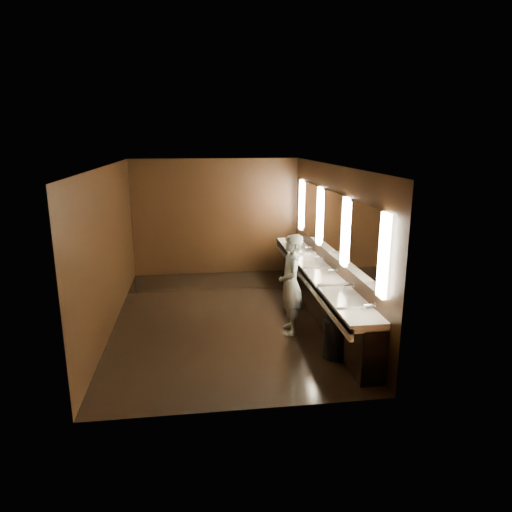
{
  "coord_description": "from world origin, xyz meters",
  "views": [
    {
      "loc": [
        -0.48,
        -7.96,
        3.26
      ],
      "look_at": [
        0.58,
        0.0,
        1.18
      ],
      "focal_mm": 32.0,
      "sensor_mm": 36.0,
      "label": 1
    }
  ],
  "objects": [
    {
      "name": "floor",
      "position": [
        0.0,
        0.0,
        0.0
      ],
      "size": [
        6.0,
        6.0,
        0.0
      ],
      "primitive_type": "plane",
      "color": "black",
      "rests_on": "ground"
    },
    {
      "name": "ceiling",
      "position": [
        0.0,
        0.0,
        2.8
      ],
      "size": [
        4.0,
        6.0,
        0.02
      ],
      "primitive_type": "cube",
      "color": "#2D2D2B",
      "rests_on": "wall_back"
    },
    {
      "name": "mirror_band",
      "position": [
        1.98,
        -0.0,
        1.75
      ],
      "size": [
        0.06,
        5.03,
        1.15
      ],
      "color": "#FFEAC0",
      "rests_on": "wall_right"
    },
    {
      "name": "wall_back",
      "position": [
        0.0,
        3.0,
        1.4
      ],
      "size": [
        4.0,
        0.02,
        2.8
      ],
      "primitive_type": "cube",
      "color": "black",
      "rests_on": "floor"
    },
    {
      "name": "wall_front",
      "position": [
        0.0,
        -3.0,
        1.4
      ],
      "size": [
        4.0,
        0.02,
        2.8
      ],
      "primitive_type": "cube",
      "color": "black",
      "rests_on": "floor"
    },
    {
      "name": "wall_left",
      "position": [
        -2.0,
        0.0,
        1.4
      ],
      "size": [
        0.02,
        6.0,
        2.8
      ],
      "primitive_type": "cube",
      "color": "black",
      "rests_on": "floor"
    },
    {
      "name": "trash_bin",
      "position": [
        1.58,
        -1.77,
        0.31
      ],
      "size": [
        0.45,
        0.45,
        0.61
      ],
      "primitive_type": "cylinder",
      "rotation": [
        0.0,
        0.0,
        -0.17
      ],
      "color": "black",
      "rests_on": "floor"
    },
    {
      "name": "wall_right",
      "position": [
        2.0,
        0.0,
        1.4
      ],
      "size": [
        0.02,
        6.0,
        2.8
      ],
      "primitive_type": "cube",
      "color": "black",
      "rests_on": "floor"
    },
    {
      "name": "person",
      "position": [
        1.07,
        -0.77,
        0.86
      ],
      "size": [
        0.46,
        0.66,
        1.73
      ],
      "primitive_type": "imported",
      "rotation": [
        0.0,
        0.0,
        -1.64
      ],
      "color": "#8CAED1",
      "rests_on": "floor"
    },
    {
      "name": "sink_counter",
      "position": [
        1.79,
        0.0,
        0.5
      ],
      "size": [
        0.55,
        5.4,
        1.01
      ],
      "color": "black",
      "rests_on": "floor"
    }
  ]
}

